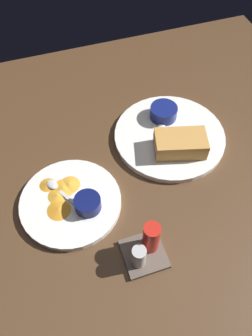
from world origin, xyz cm
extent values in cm
cube|color=#4C331E|center=(0.00, 0.00, -1.50)|extent=(110.00, 110.00, 3.00)
cylinder|color=white|center=(-4.74, -7.33, 0.80)|extent=(29.88, 29.88, 1.60)
cube|color=#C68C42|center=(-5.01, -1.66, 4.00)|extent=(14.54, 10.76, 4.80)
cube|color=#DB938E|center=(-5.01, -1.66, 4.00)|extent=(14.63, 10.24, 0.80)
cylinder|color=navy|center=(-5.47, -14.01, 3.32)|extent=(7.51, 7.51, 3.44)
cylinder|color=black|center=(-5.47, -14.01, 4.64)|extent=(6.15, 6.15, 0.60)
cube|color=silver|center=(-0.82, -5.16, 1.85)|extent=(3.27, 5.24, 0.40)
ellipsoid|color=silver|center=(-3.38, -10.03, 2.00)|extent=(3.44, 3.86, 0.80)
cylinder|color=white|center=(25.37, 4.32, 0.80)|extent=(23.96, 23.96, 1.60)
cylinder|color=#0C144C|center=(21.78, 7.32, 3.23)|extent=(6.13, 6.13, 3.26)
cylinder|color=olive|center=(21.78, 7.32, 4.46)|extent=(5.03, 5.03, 0.60)
cube|color=silver|center=(25.80, 3.59, 1.85)|extent=(3.46, 5.16, 0.40)
ellipsoid|color=silver|center=(28.56, -1.16, 2.00)|extent=(3.51, 3.87, 0.80)
cone|color=gold|center=(24.53, 0.05, 1.90)|extent=(5.73, 5.73, 0.60)
cone|color=orange|center=(29.59, -1.61, 1.90)|extent=(4.72, 4.72, 0.60)
cone|color=gold|center=(26.28, 0.58, 1.90)|extent=(6.09, 6.09, 0.60)
cone|color=gold|center=(27.98, 2.14, 1.90)|extent=(6.24, 6.24, 0.60)
cone|color=orange|center=(28.41, 5.97, 1.90)|extent=(6.03, 6.03, 0.60)
cube|color=brown|center=(13.24, 21.60, 0.50)|extent=(9.00, 9.00, 1.00)
cylinder|color=red|center=(11.44, 20.40, 5.25)|extent=(3.60, 3.60, 8.50)
cylinder|color=#B2B2B2|center=(15.04, 23.00, 4.00)|extent=(3.00, 3.00, 6.00)
camera|label=1|loc=(25.36, 45.82, 70.31)|focal=35.98mm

